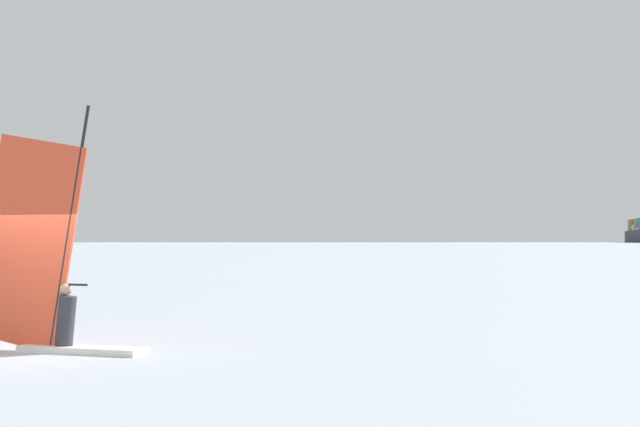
% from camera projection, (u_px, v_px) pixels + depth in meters
% --- Properties ---
extents(ground_plane, '(4000.00, 4000.00, 0.00)m').
position_uv_depth(ground_plane, '(21.00, 355.00, 17.38)').
color(ground_plane, '#9EA8B2').
extents(windsurfer, '(3.64, 1.05, 4.51)m').
position_uv_depth(windsurfer, '(49.00, 281.00, 17.86)').
color(windsurfer, white).
rests_on(windsurfer, ground_plane).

